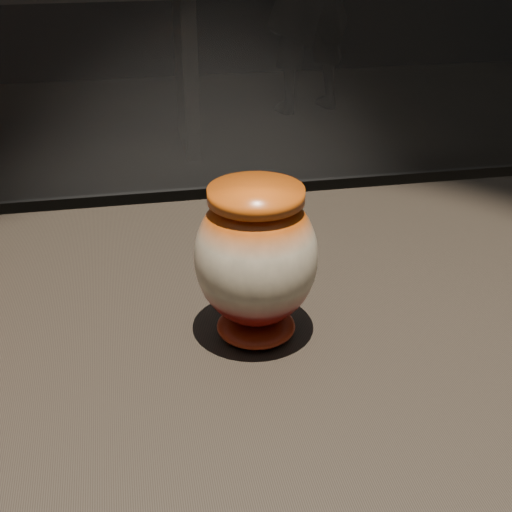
# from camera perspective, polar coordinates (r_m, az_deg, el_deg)

# --- Properties ---
(main_vase) EXTENTS (0.15, 0.15, 0.18)m
(main_vase) POSITION_cam_1_polar(r_m,az_deg,el_deg) (0.76, 0.00, -0.21)
(main_vase) COLOR #6C0C09
(main_vase) RESTS_ON display_plinth
(back_shelf) EXTENTS (2.00, 0.60, 0.90)m
(back_shelf) POSITION_cam_1_polar(r_m,az_deg,el_deg) (4.05, -18.27, 16.14)
(back_shelf) COLOR black
(back_shelf) RESTS_ON ground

